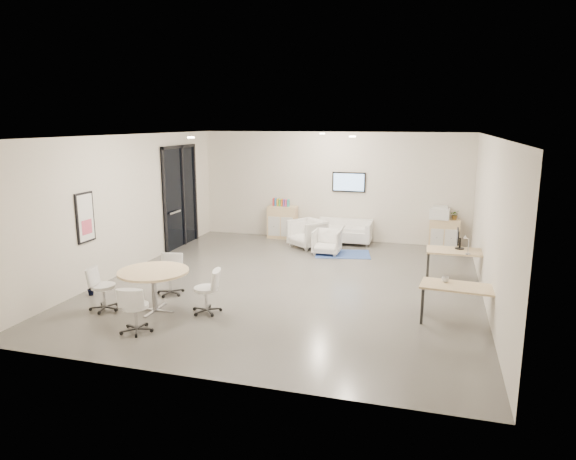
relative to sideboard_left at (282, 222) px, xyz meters
The scene contains 21 objects.
room_shell 4.63m from the sideboard_left, 70.90° to the right, with size 9.60×10.60×4.80m.
glass_door 3.20m from the sideboard_left, 144.96° to the right, with size 0.09×1.90×2.85m.
artwork 6.45m from the sideboard_left, 113.15° to the right, with size 0.05×0.54×1.04m.
wall_tv 2.35m from the sideboard_left, ahead, with size 0.98×0.06×0.58m.
ceiling_spots 4.53m from the sideboard_left, 69.58° to the right, with size 3.14×4.14×0.03m.
sideboard_left is the anchor object (origin of this frame).
sideboard_right 4.73m from the sideboard_left, ahead, with size 0.82×0.40×0.82m.
books 0.60m from the sideboard_left, behind, with size 0.50×0.14×0.22m.
printer 4.61m from the sideboard_left, ahead, with size 0.57×0.49×0.37m.
loveseat 1.95m from the sideboard_left, ahead, with size 1.58×0.81×0.59m.
blue_rug 2.62m from the sideboard_left, 34.57° to the right, with size 1.45×0.97×0.01m, color #2C4B87.
armchair_left 1.39m from the sideboard_left, 43.23° to the right, with size 0.84×0.79×0.87m, color silver.
armchair_right 2.30m from the sideboard_left, 42.08° to the right, with size 0.70×0.66×0.72m, color silver.
desk_rear 5.95m from the sideboard_left, 32.58° to the right, with size 1.41×0.72×0.73m.
desk_front 7.45m from the sideboard_left, 48.80° to the right, with size 1.35×0.77×0.67m.
monitor 5.85m from the sideboard_left, 31.55° to the right, with size 0.20×0.50×0.44m.
round_table 6.63m from the sideboard_left, 94.47° to the right, with size 1.30×1.30×0.79m.
meeting_chairs 6.63m from the sideboard_left, 94.47° to the right, with size 2.60×2.60×0.82m.
plant_cabinet 5.01m from the sideboard_left, ahead, with size 0.25×0.28×0.22m, color #3F7F3F.
plant_floor 6.59m from the sideboard_left, 109.80° to the right, with size 0.17×0.30×0.13m, color #3F7F3F.
cup 7.20m from the sideboard_left, 49.42° to the right, with size 0.13×0.10×0.13m, color white.
Camera 1 is at (2.93, -10.44, 3.49)m, focal length 32.00 mm.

